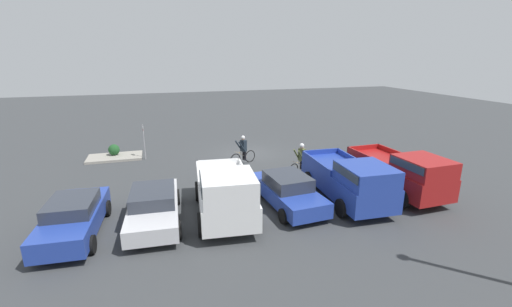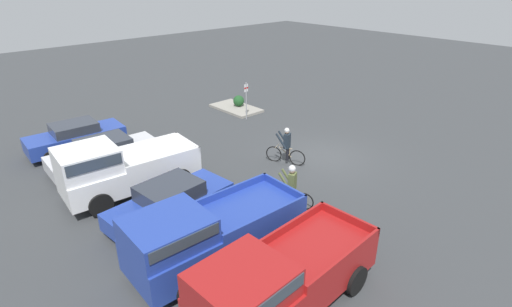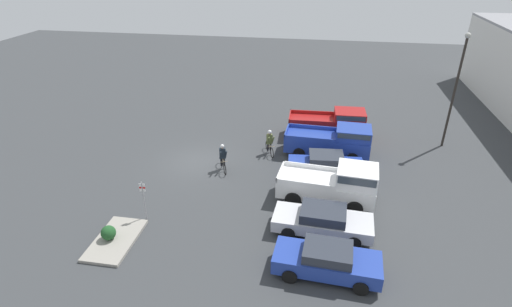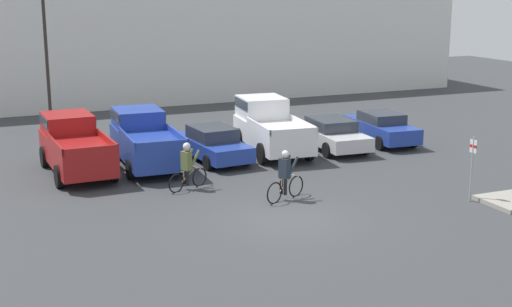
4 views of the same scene
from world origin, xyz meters
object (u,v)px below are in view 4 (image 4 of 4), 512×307
(pickup_truck_1, at_px, (144,138))
(pickup_truck_0, at_px, (74,144))
(sedan_0, at_px, (212,144))
(fire_lane_sign, at_px, (472,163))
(cyclist_1, at_px, (187,165))
(pickup_truck_2, at_px, (269,125))
(sedan_1, at_px, (331,133))
(lamppost, at_px, (46,42))
(sedan_2, at_px, (381,127))
(cyclist_0, at_px, (285,175))

(pickup_truck_1, bearing_deg, pickup_truck_0, -177.82)
(sedan_0, distance_m, fire_lane_sign, 10.84)
(pickup_truck_1, height_order, cyclist_1, pickup_truck_1)
(sedan_0, xyz_separation_m, pickup_truck_2, (2.84, 0.53, 0.47))
(sedan_0, distance_m, sedan_1, 5.60)
(cyclist_1, height_order, lamppost, lamppost)
(pickup_truck_2, bearing_deg, pickup_truck_1, -179.24)
(pickup_truck_1, distance_m, fire_lane_sign, 12.92)
(sedan_2, height_order, cyclist_1, cyclist_1)
(cyclist_1, bearing_deg, sedan_2, 20.17)
(pickup_truck_1, distance_m, sedan_2, 11.19)
(sedan_2, relative_size, cyclist_1, 2.64)
(pickup_truck_0, distance_m, sedan_1, 11.23)
(pickup_truck_1, xyz_separation_m, sedan_1, (8.38, -0.51, -0.39))
(sedan_0, bearing_deg, fire_lane_sign, -55.87)
(pickup_truck_1, height_order, cyclist_0, pickup_truck_1)
(pickup_truck_0, height_order, sedan_1, pickup_truck_0)
(sedan_2, bearing_deg, pickup_truck_2, 176.38)
(pickup_truck_2, bearing_deg, lamppost, 137.92)
(sedan_0, height_order, sedan_2, sedan_0)
(pickup_truck_0, relative_size, cyclist_0, 3.07)
(sedan_2, bearing_deg, sedan_1, -175.16)
(sedan_0, xyz_separation_m, sedan_2, (8.40, 0.17, 0.01))
(pickup_truck_0, height_order, pickup_truck_2, pickup_truck_2)
(fire_lane_sign, bearing_deg, pickup_truck_1, 133.25)
(pickup_truck_0, distance_m, sedan_0, 5.64)
(fire_lane_sign, bearing_deg, cyclist_1, 148.18)
(sedan_0, relative_size, cyclist_1, 2.67)
(pickup_truck_1, bearing_deg, sedan_1, -3.51)
(sedan_0, distance_m, lamppost, 10.48)
(cyclist_0, xyz_separation_m, lamppost, (-5.87, 14.39, 3.63))
(pickup_truck_1, height_order, fire_lane_sign, fire_lane_sign)
(pickup_truck_0, bearing_deg, sedan_1, -2.07)
(sedan_0, distance_m, pickup_truck_2, 2.93)
(sedan_2, height_order, cyclist_0, cyclist_0)
(pickup_truck_2, xyz_separation_m, cyclist_1, (-5.15, -4.28, -0.29))
(sedan_1, bearing_deg, sedan_2, 4.84)
(pickup_truck_1, distance_m, sedan_1, 8.41)
(lamppost, bearing_deg, pickup_truck_2, -42.08)
(sedan_0, height_order, pickup_truck_2, pickup_truck_2)
(sedan_1, distance_m, cyclist_1, 8.73)
(pickup_truck_0, xyz_separation_m, sedan_0, (5.61, -0.34, -0.40))
(sedan_0, distance_m, cyclist_1, 4.41)
(sedan_0, xyz_separation_m, lamppost, (-5.51, 8.07, 3.79))
(pickup_truck_1, bearing_deg, fire_lane_sign, -46.75)
(pickup_truck_2, relative_size, sedan_1, 1.10)
(lamppost, bearing_deg, sedan_1, -36.20)
(pickup_truck_1, bearing_deg, cyclist_0, -65.11)
(pickup_truck_2, distance_m, lamppost, 11.74)
(pickup_truck_0, bearing_deg, cyclist_1, -51.13)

